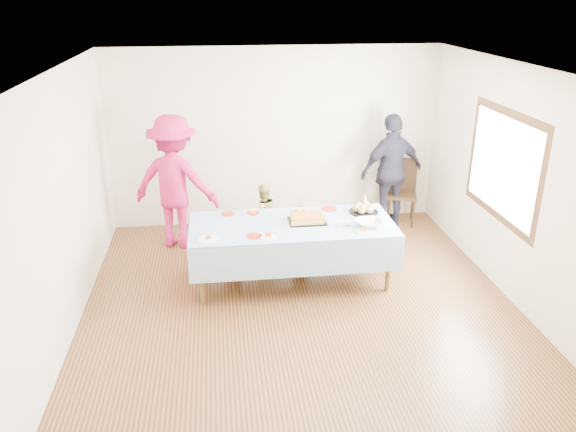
# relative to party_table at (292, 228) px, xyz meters

# --- Properties ---
(ground) EXTENTS (5.00, 5.00, 0.00)m
(ground) POSITION_rel_party_table_xyz_m (0.01, -0.46, -0.72)
(ground) COLOR #4A2715
(ground) RESTS_ON ground
(room_walls) EXTENTS (5.04, 5.04, 2.72)m
(room_walls) POSITION_rel_party_table_xyz_m (0.07, -0.46, 1.05)
(room_walls) COLOR beige
(room_walls) RESTS_ON ground
(party_table) EXTENTS (2.50, 1.10, 0.78)m
(party_table) POSITION_rel_party_table_xyz_m (0.00, 0.00, 0.00)
(party_table) COLOR brown
(party_table) RESTS_ON ground
(birthday_cake) EXTENTS (0.46, 0.35, 0.08)m
(birthday_cake) POSITION_rel_party_table_xyz_m (0.19, 0.05, 0.09)
(birthday_cake) COLOR black
(birthday_cake) RESTS_ON party_table
(rolls_tray) EXTENTS (0.37, 0.37, 0.11)m
(rolls_tray) POSITION_rel_party_table_xyz_m (0.96, 0.25, 0.10)
(rolls_tray) COLOR black
(rolls_tray) RESTS_ON party_table
(punch_bowl) EXTENTS (0.32, 0.32, 0.08)m
(punch_bowl) POSITION_rel_party_table_xyz_m (0.92, -0.20, 0.09)
(punch_bowl) COLOR silver
(punch_bowl) RESTS_ON party_table
(party_hat) EXTENTS (0.11, 0.11, 0.18)m
(party_hat) POSITION_rel_party_table_xyz_m (1.02, 0.44, 0.15)
(party_hat) COLOR silver
(party_hat) RESTS_ON party_table
(fork_pile) EXTENTS (0.24, 0.18, 0.07)m
(fork_pile) POSITION_rel_party_table_xyz_m (0.65, -0.13, 0.09)
(fork_pile) COLOR white
(fork_pile) RESTS_ON party_table
(plate_red_far_a) EXTENTS (0.17, 0.17, 0.01)m
(plate_red_far_a) POSITION_rel_party_table_xyz_m (-0.77, 0.42, 0.06)
(plate_red_far_a) COLOR red
(plate_red_far_a) RESTS_ON party_table
(plate_red_far_b) EXTENTS (0.16, 0.16, 0.01)m
(plate_red_far_b) POSITION_rel_party_table_xyz_m (-0.45, 0.41, 0.06)
(plate_red_far_b) COLOR red
(plate_red_far_b) RESTS_ON party_table
(plate_red_far_c) EXTENTS (0.18, 0.18, 0.01)m
(plate_red_far_c) POSITION_rel_party_table_xyz_m (0.15, 0.35, 0.06)
(plate_red_far_c) COLOR red
(plate_red_far_c) RESTS_ON party_table
(plate_red_far_d) EXTENTS (0.20, 0.20, 0.01)m
(plate_red_far_d) POSITION_rel_party_table_xyz_m (0.55, 0.42, 0.06)
(plate_red_far_d) COLOR red
(plate_red_far_d) RESTS_ON party_table
(plate_red_near) EXTENTS (0.17, 0.17, 0.01)m
(plate_red_near) POSITION_rel_party_table_xyz_m (-0.49, -0.32, 0.06)
(plate_red_near) COLOR red
(plate_red_near) RESTS_ON party_table
(plate_white_left) EXTENTS (0.25, 0.25, 0.01)m
(plate_white_left) POSITION_rel_party_table_xyz_m (-1.02, -0.34, 0.06)
(plate_white_left) COLOR white
(plate_white_left) RESTS_ON party_table
(plate_white_mid) EXTENTS (0.20, 0.20, 0.01)m
(plate_white_mid) POSITION_rel_party_table_xyz_m (-0.33, -0.36, 0.06)
(plate_white_mid) COLOR white
(plate_white_mid) RESTS_ON party_table
(plate_white_right) EXTENTS (0.19, 0.19, 0.01)m
(plate_white_right) POSITION_rel_party_table_xyz_m (0.81, -0.35, 0.06)
(plate_white_right) COLOR white
(plate_white_right) RESTS_ON party_table
(dining_chair) EXTENTS (0.54, 0.54, 1.00)m
(dining_chair) POSITION_rel_party_table_xyz_m (1.98, 1.76, -0.17)
(dining_chair) COLOR black
(dining_chair) RESTS_ON ground
(toddler_left) EXTENTS (0.34, 0.28, 0.79)m
(toddler_left) POSITION_rel_party_table_xyz_m (-0.74, 0.44, -0.33)
(toddler_left) COLOR #D6531A
(toddler_left) RESTS_ON ground
(toddler_mid) EXTENTS (0.42, 0.31, 0.78)m
(toddler_mid) POSITION_rel_party_table_xyz_m (0.20, 0.57, -0.33)
(toddler_mid) COLOR #2A7E2B
(toddler_mid) RESTS_ON ground
(toddler_right) EXTENTS (0.52, 0.45, 0.93)m
(toddler_right) POSITION_rel_party_table_xyz_m (-0.26, 1.12, -0.26)
(toddler_right) COLOR tan
(toddler_right) RESTS_ON ground
(adult_left) EXTENTS (1.38, 1.05, 1.89)m
(adult_left) POSITION_rel_party_table_xyz_m (-1.47, 1.29, 0.22)
(adult_left) COLOR #C01853
(adult_left) RESTS_ON ground
(adult_right) EXTENTS (1.11, 0.69, 1.76)m
(adult_right) POSITION_rel_party_table_xyz_m (1.74, 1.60, 0.15)
(adult_right) COLOR #262634
(adult_right) RESTS_ON ground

